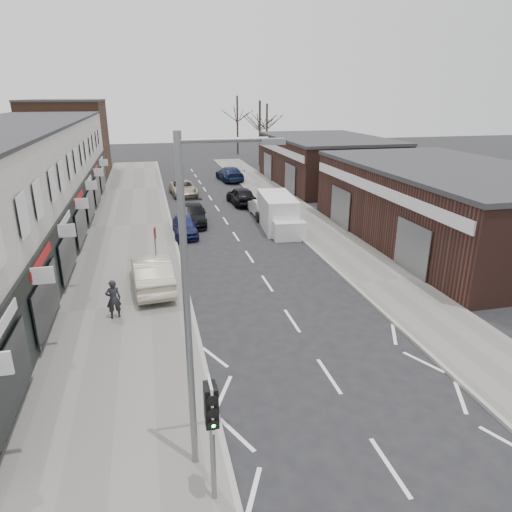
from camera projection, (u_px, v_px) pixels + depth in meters
ground at (355, 415)px, 13.20m from camera, size 160.00×160.00×0.00m
pavement_left at (130, 226)px, 31.86m from camera, size 5.50×64.00×0.12m
pavement_right at (300, 215)px, 34.60m from camera, size 3.50×64.00×0.12m
shop_terrace_left at (6, 188)px, 26.92m from camera, size 8.00×41.00×7.10m
brick_block_far at (68, 140)px, 50.13m from camera, size 8.00×10.00×8.00m
right_unit_near at (447, 206)px, 28.01m from camera, size 10.00×18.00×4.50m
right_unit_far at (326, 162)px, 46.33m from camera, size 10.00×16.00×4.50m
tree_far_a at (260, 165)px, 59.15m from camera, size 3.60×3.60×8.00m
tree_far_b at (267, 159)px, 65.19m from camera, size 3.60×3.60×7.50m
tree_far_c at (238, 154)px, 70.03m from camera, size 3.60×3.60×8.50m
traffic_light at (211, 415)px, 9.59m from camera, size 0.28×0.60×3.10m
street_lamp at (194, 296)px, 9.93m from camera, size 2.23×0.22×8.00m
warning_sign at (155, 236)px, 22.33m from camera, size 0.12×0.80×2.70m
white_van at (278, 213)px, 31.10m from camera, size 2.49×6.02×2.28m
sedan_on_pavement at (151, 272)px, 21.29m from camera, size 2.06×4.93×1.58m
pedestrian at (113, 299)px, 18.44m from camera, size 0.67×0.51×1.65m
parked_car_left_a at (185, 226)px, 29.71m from camera, size 1.52×3.78×1.29m
parked_car_left_b at (192, 215)px, 32.38m from camera, size 2.25×4.83×1.36m
parked_car_left_c at (183, 188)px, 41.56m from camera, size 2.50×4.87×1.31m
parked_car_right_a at (261, 207)px, 34.64m from camera, size 1.37×3.89×1.28m
parked_car_right_b at (241, 196)px, 38.11m from camera, size 2.08×4.47×1.48m
parked_car_right_c at (230, 174)px, 48.47m from camera, size 2.59×5.36×1.50m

